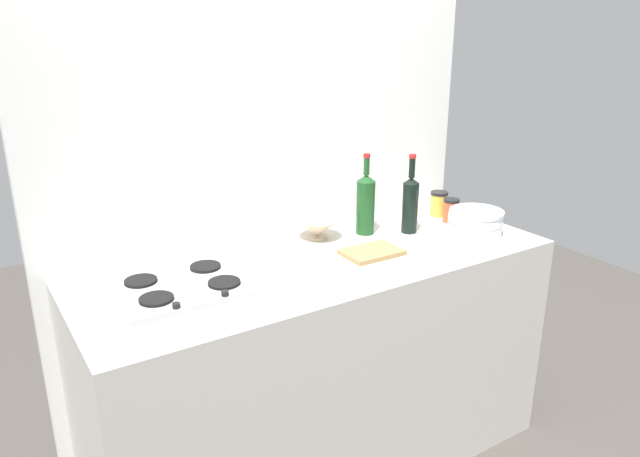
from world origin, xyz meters
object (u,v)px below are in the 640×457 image
object	(u,v)px
condiment_jar_front	(439,204)
condiment_jar_rear	(451,210)
wine_bottle_mid_left	(410,203)
stovetop_hob	(183,286)
wine_bottle_leftmost	(366,203)
mixing_bowl	(317,228)
butter_dish	(294,271)
cutting_board	(372,252)
plate_stack	(475,222)

from	to	relation	value
condiment_jar_front	condiment_jar_rear	xyz separation A→B (m)	(-0.02, -0.10, -0.00)
wine_bottle_mid_left	stovetop_hob	bearing A→B (deg)	-177.73
condiment_jar_rear	wine_bottle_mid_left	bearing A→B (deg)	-178.45
condiment_jar_rear	condiment_jar_front	bearing A→B (deg)	79.64
wine_bottle_leftmost	mixing_bowl	distance (m)	0.23
stovetop_hob	condiment_jar_rear	size ratio (longest dim) A/B	4.33
wine_bottle_mid_left	butter_dish	world-z (taller)	wine_bottle_mid_left
condiment_jar_front	cutting_board	size ratio (longest dim) A/B	0.51
wine_bottle_leftmost	butter_dish	bearing A→B (deg)	-152.71
wine_bottle_mid_left	condiment_jar_rear	distance (m)	0.25
stovetop_hob	mixing_bowl	xyz separation A→B (m)	(0.64, 0.18, 0.03)
butter_dish	condiment_jar_front	world-z (taller)	condiment_jar_front
stovetop_hob	wine_bottle_leftmost	distance (m)	0.86
wine_bottle_mid_left	cutting_board	bearing A→B (deg)	-157.02
stovetop_hob	mixing_bowl	distance (m)	0.67
mixing_bowl	wine_bottle_mid_left	bearing A→B (deg)	-21.00
mixing_bowl	wine_bottle_leftmost	bearing A→B (deg)	-14.37
plate_stack	butter_dish	bearing A→B (deg)	179.90
mixing_bowl	stovetop_hob	bearing A→B (deg)	-164.23
wine_bottle_leftmost	cutting_board	size ratio (longest dim) A/B	1.54
condiment_jar_rear	stovetop_hob	bearing A→B (deg)	-177.87
plate_stack	condiment_jar_rear	distance (m)	0.18
plate_stack	wine_bottle_leftmost	world-z (taller)	wine_bottle_leftmost
condiment_jar_front	stovetop_hob	bearing A→B (deg)	-173.60
cutting_board	mixing_bowl	bearing A→B (deg)	106.74
plate_stack	wine_bottle_mid_left	distance (m)	0.28
condiment_jar_front	wine_bottle_leftmost	bearing A→B (deg)	-178.16
stovetop_hob	wine_bottle_leftmost	xyz separation A→B (m)	(0.84, 0.13, 0.12)
wine_bottle_leftmost	mixing_bowl	bearing A→B (deg)	165.63
condiment_jar_rear	cutting_board	bearing A→B (deg)	-166.39
wine_bottle_leftmost	butter_dish	xyz separation A→B (m)	(-0.49, -0.25, -0.10)
wine_bottle_mid_left	butter_dish	xyz separation A→B (m)	(-0.66, -0.17, -0.10)
mixing_bowl	condiment_jar_front	bearing A→B (deg)	-3.50
condiment_jar_front	wine_bottle_mid_left	bearing A→B (deg)	-158.59
butter_dish	condiment_jar_rear	bearing A→B (deg)	10.80
wine_bottle_leftmost	butter_dish	size ratio (longest dim) A/B	2.10
plate_stack	cutting_board	world-z (taller)	plate_stack
mixing_bowl	cutting_board	bearing A→B (deg)	-73.26
condiment_jar_front	condiment_jar_rear	distance (m)	0.10
stovetop_hob	condiment_jar_front	size ratio (longest dim) A/B	4.07
condiment_jar_rear	plate_stack	bearing A→B (deg)	-99.86
butter_dish	cutting_board	world-z (taller)	butter_dish
wine_bottle_mid_left	condiment_jar_rear	world-z (taller)	wine_bottle_mid_left
wine_bottle_mid_left	condiment_jar_front	xyz separation A→B (m)	(0.26, 0.10, -0.07)
stovetop_hob	cutting_board	bearing A→B (deg)	-6.53
wine_bottle_leftmost	wine_bottle_mid_left	xyz separation A→B (m)	(0.16, -0.09, -0.00)
plate_stack	condiment_jar_front	xyz separation A→B (m)	(0.05, 0.27, 0.00)
stovetop_hob	cutting_board	size ratio (longest dim) A/B	2.07
wine_bottle_leftmost	wine_bottle_mid_left	distance (m)	0.19
wine_bottle_mid_left	butter_dish	distance (m)	0.68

